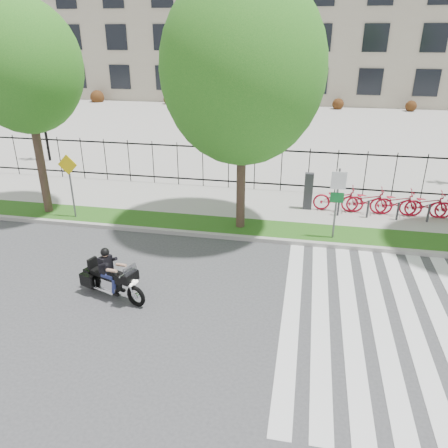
# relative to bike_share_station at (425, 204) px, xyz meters

# --- Properties ---
(ground) EXTENTS (120.00, 120.00, 0.00)m
(ground) POSITION_rel_bike_share_station_xyz_m (-6.88, -7.20, -0.67)
(ground) COLOR #3B3B3E
(ground) RESTS_ON ground
(curb) EXTENTS (60.00, 0.20, 0.15)m
(curb) POSITION_rel_bike_share_station_xyz_m (-6.88, -3.10, -0.59)
(curb) COLOR #A19E98
(curb) RESTS_ON ground
(grass_verge) EXTENTS (60.00, 1.50, 0.15)m
(grass_verge) POSITION_rel_bike_share_station_xyz_m (-6.88, -2.25, -0.59)
(grass_verge) COLOR #214E13
(grass_verge) RESTS_ON ground
(sidewalk) EXTENTS (60.00, 3.50, 0.15)m
(sidewalk) POSITION_rel_bike_share_station_xyz_m (-6.88, 0.25, -0.59)
(sidewalk) COLOR #A5A29A
(sidewalk) RESTS_ON ground
(plaza) EXTENTS (80.00, 34.00, 0.10)m
(plaza) POSITION_rel_bike_share_station_xyz_m (-6.88, 17.80, -0.62)
(plaza) COLOR #A5A29A
(plaza) RESTS_ON ground
(crosswalk_stripes) EXTENTS (5.70, 8.00, 0.01)m
(crosswalk_stripes) POSITION_rel_bike_share_station_xyz_m (-2.05, -7.20, -0.66)
(crosswalk_stripes) COLOR silver
(crosswalk_stripes) RESTS_ON ground
(iron_fence) EXTENTS (30.00, 0.06, 2.00)m
(iron_fence) POSITION_rel_bike_share_station_xyz_m (-6.88, 2.00, 0.48)
(iron_fence) COLOR black
(iron_fence) RESTS_ON sidewalk
(office_building) EXTENTS (60.00, 21.90, 20.15)m
(office_building) POSITION_rel_bike_share_station_xyz_m (-6.88, 37.72, 9.30)
(office_building) COLOR #A69B85
(office_building) RESTS_ON ground
(lamp_post_left) EXTENTS (1.06, 0.70, 4.25)m
(lamp_post_left) POSITION_rel_bike_share_station_xyz_m (-18.88, 4.80, 2.54)
(lamp_post_left) COLOR black
(lamp_post_left) RESTS_ON ground
(street_tree_0) EXTENTS (4.08, 4.08, 7.83)m
(street_tree_0) POSITION_rel_bike_share_station_xyz_m (-14.65, -2.25, 4.95)
(street_tree_0) COLOR #36261D
(street_tree_0) RESTS_ON grass_verge
(street_tree_1) EXTENTS (5.38, 5.38, 8.59)m
(street_tree_1) POSITION_rel_bike_share_station_xyz_m (-6.84, -2.25, 4.97)
(street_tree_1) COLOR #36261D
(street_tree_1) RESTS_ON grass_verge
(bike_share_station) EXTENTS (8.96, 0.88, 1.50)m
(bike_share_station) POSITION_rel_bike_share_station_xyz_m (0.00, 0.00, 0.00)
(bike_share_station) COLOR #2D2D33
(bike_share_station) RESTS_ON sidewalk
(sign_pole_regulatory) EXTENTS (0.50, 0.09, 2.50)m
(sign_pole_regulatory) POSITION_rel_bike_share_station_xyz_m (-3.50, -2.62, 1.07)
(sign_pole_regulatory) COLOR #59595B
(sign_pole_regulatory) RESTS_ON grass_verge
(sign_pole_warning) EXTENTS (0.78, 0.09, 2.49)m
(sign_pole_warning) POSITION_rel_bike_share_station_xyz_m (-13.29, -2.62, 1.07)
(sign_pole_warning) COLOR #59595B
(sign_pole_warning) RESTS_ON grass_verge
(motorcycle_rider) EXTENTS (2.20, 1.13, 1.77)m
(motorcycle_rider) POSITION_rel_bike_share_station_xyz_m (-9.58, -7.38, -0.08)
(motorcycle_rider) COLOR black
(motorcycle_rider) RESTS_ON ground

